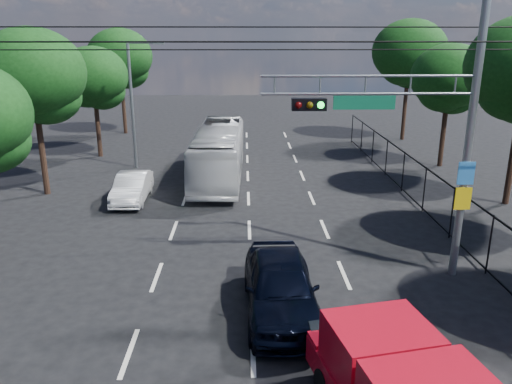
{
  "coord_description": "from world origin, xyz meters",
  "views": [
    {
      "loc": [
        -0.17,
        -6.43,
        7.31
      ],
      "look_at": [
        0.17,
        8.04,
        2.8
      ],
      "focal_mm": 35.0,
      "sensor_mm": 36.0,
      "label": 1
    }
  ],
  "objects_px": {
    "signal_mast": "(432,111)",
    "white_van": "(132,187)",
    "navy_hatchback": "(281,286)",
    "white_bus": "(219,153)"
  },
  "relations": [
    {
      "from": "signal_mast",
      "to": "white_van",
      "type": "height_order",
      "value": "signal_mast"
    },
    {
      "from": "navy_hatchback",
      "to": "white_bus",
      "type": "xyz_separation_m",
      "value": [
        -2.32,
        13.88,
        0.59
      ]
    },
    {
      "from": "signal_mast",
      "to": "white_van",
      "type": "distance_m",
      "value": 14.02
    },
    {
      "from": "navy_hatchback",
      "to": "white_bus",
      "type": "distance_m",
      "value": 14.08
    },
    {
      "from": "signal_mast",
      "to": "white_van",
      "type": "relative_size",
      "value": 2.44
    },
    {
      "from": "navy_hatchback",
      "to": "white_bus",
      "type": "bearing_deg",
      "value": 97.95
    },
    {
      "from": "white_bus",
      "to": "white_van",
      "type": "bearing_deg",
      "value": -133.96
    },
    {
      "from": "signal_mast",
      "to": "white_bus",
      "type": "height_order",
      "value": "signal_mast"
    },
    {
      "from": "white_van",
      "to": "white_bus",
      "type": "bearing_deg",
      "value": 44.14
    },
    {
      "from": "white_bus",
      "to": "navy_hatchback",
      "type": "bearing_deg",
      "value": -79.21
    }
  ]
}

